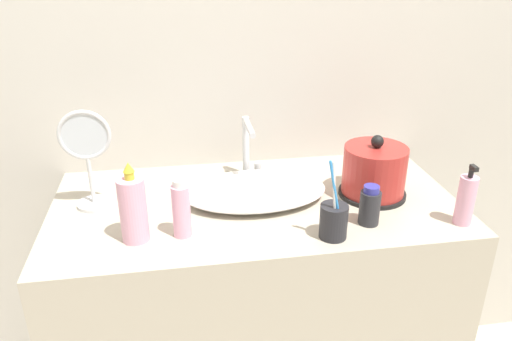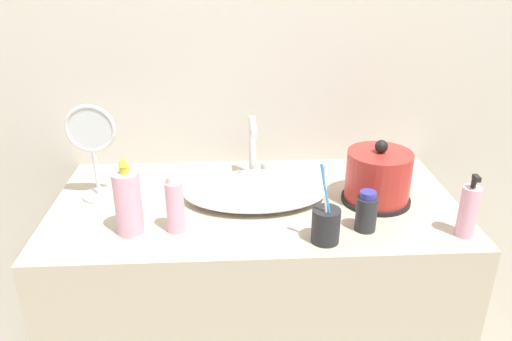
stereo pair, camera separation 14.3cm
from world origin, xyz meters
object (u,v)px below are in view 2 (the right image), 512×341
object	(u,v)px
electric_kettle	(378,179)
mouthwash_bottle	(128,202)
toothbrush_cup	(326,225)
shampoo_bottle	(175,205)
lotion_bottle	(468,211)
vanity_mirror	(93,147)
faucet	(255,144)
hand_cream_bottle	(366,212)

from	to	relation	value
electric_kettle	mouthwash_bottle	world-z (taller)	mouthwash_bottle
toothbrush_cup	shampoo_bottle	size ratio (longest dim) A/B	1.37
lotion_bottle	mouthwash_bottle	size ratio (longest dim) A/B	0.81
shampoo_bottle	vanity_mirror	bearing A→B (deg)	140.16
faucet	vanity_mirror	world-z (taller)	vanity_mirror
shampoo_bottle	mouthwash_bottle	world-z (taller)	mouthwash_bottle
shampoo_bottle	vanity_mirror	world-z (taller)	vanity_mirror
toothbrush_cup	hand_cream_bottle	bearing A→B (deg)	23.72
shampoo_bottle	hand_cream_bottle	bearing A→B (deg)	-2.36
electric_kettle	hand_cream_bottle	bearing A→B (deg)	-114.62
faucet	vanity_mirror	bearing A→B (deg)	-166.13
electric_kettle	lotion_bottle	distance (m)	0.27
electric_kettle	lotion_bottle	xyz separation A→B (m)	(0.18, -0.20, -0.00)
electric_kettle	vanity_mirror	bearing A→B (deg)	175.16
electric_kettle	mouthwash_bottle	size ratio (longest dim) A/B	0.93
faucet	lotion_bottle	bearing A→B (deg)	-36.39
lotion_bottle	hand_cream_bottle	distance (m)	0.26
electric_kettle	shampoo_bottle	xyz separation A→B (m)	(-0.57, -0.14, 0.00)
lotion_bottle	faucet	bearing A→B (deg)	143.61
faucet	electric_kettle	size ratio (longest dim) A/B	0.99
shampoo_bottle	hand_cream_bottle	xyz separation A→B (m)	(0.50, -0.02, -0.02)
lotion_bottle	hand_cream_bottle	world-z (taller)	lotion_bottle
electric_kettle	hand_cream_bottle	xyz separation A→B (m)	(-0.07, -0.16, -0.02)
hand_cream_bottle	vanity_mirror	world-z (taller)	vanity_mirror
toothbrush_cup	hand_cream_bottle	xyz separation A→B (m)	(0.12, 0.05, 0.00)
faucet	vanity_mirror	size ratio (longest dim) A/B	0.69
mouthwash_bottle	electric_kettle	bearing A→B (deg)	11.35
mouthwash_bottle	hand_cream_bottle	xyz separation A→B (m)	(0.62, -0.02, -0.04)
mouthwash_bottle	vanity_mirror	size ratio (longest dim) A/B	0.75
hand_cream_bottle	vanity_mirror	distance (m)	0.79
mouthwash_bottle	hand_cream_bottle	size ratio (longest dim) A/B	1.92
lotion_bottle	shampoo_bottle	xyz separation A→B (m)	(-0.75, 0.06, 0.01)
vanity_mirror	faucet	bearing A→B (deg)	13.87
faucet	vanity_mirror	distance (m)	0.49
shampoo_bottle	lotion_bottle	bearing A→B (deg)	-4.74
shampoo_bottle	vanity_mirror	size ratio (longest dim) A/B	0.55
faucet	electric_kettle	world-z (taller)	faucet
faucet	shampoo_bottle	xyz separation A→B (m)	(-0.23, -0.32, -0.04)
mouthwash_bottle	hand_cream_bottle	world-z (taller)	mouthwash_bottle
toothbrush_cup	electric_kettle	bearing A→B (deg)	47.91
hand_cream_bottle	shampoo_bottle	bearing A→B (deg)	177.64
faucet	hand_cream_bottle	distance (m)	0.44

